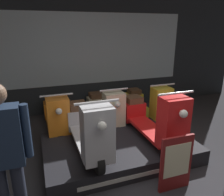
# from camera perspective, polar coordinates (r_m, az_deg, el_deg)

# --- Properties ---
(shop_wall_back) EXTENTS (8.72, 0.09, 3.20)m
(shop_wall_back) POSITION_cam_1_polar(r_m,az_deg,el_deg) (5.53, -5.36, 13.12)
(shop_wall_back) COLOR #23282D
(shop_wall_back) RESTS_ON ground_plane
(display_platform) EXTENTS (2.43, 1.48, 0.25)m
(display_platform) POSITION_cam_1_polar(r_m,az_deg,el_deg) (3.75, 1.86, -12.97)
(display_platform) COLOR black
(display_platform) RESTS_ON ground_plane
(scooter_display_left) EXTENTS (0.55, 1.74, 0.98)m
(scooter_display_left) POSITION_cam_1_polar(r_m,az_deg,el_deg) (3.30, -6.48, -7.81)
(scooter_display_left) COLOR black
(scooter_display_left) RESTS_ON display_platform
(scooter_display_right) EXTENTS (0.55, 1.74, 0.98)m
(scooter_display_right) POSITION_cam_1_polar(r_m,az_deg,el_deg) (3.67, 10.43, -5.25)
(scooter_display_right) COLOR black
(scooter_display_right) RESTS_ON display_platform
(scooter_backrow_0) EXTENTS (0.55, 1.74, 0.98)m
(scooter_backrow_0) POSITION_cam_1_polar(r_m,az_deg,el_deg) (4.53, -14.45, -4.44)
(scooter_backrow_0) COLOR black
(scooter_backrow_0) RESTS_ON ground_plane
(scooter_backrow_1) EXTENTS (0.55, 1.74, 0.98)m
(scooter_backrow_1) POSITION_cam_1_polar(r_m,az_deg,el_deg) (4.71, -1.90, -2.98)
(scooter_backrow_1) COLOR black
(scooter_backrow_1) RESTS_ON ground_plane
(scooter_backrow_2) EXTENTS (0.55, 1.74, 0.98)m
(scooter_backrow_2) POSITION_cam_1_polar(r_m,az_deg,el_deg) (5.10, 9.21, -1.56)
(scooter_backrow_2) COLOR black
(scooter_backrow_2) RESTS_ON ground_plane
(person_left_browsing) EXTENTS (0.53, 0.21, 1.59)m
(person_left_browsing) POSITION_cam_1_polar(r_m,az_deg,el_deg) (2.41, -26.34, -12.42)
(person_left_browsing) COLOR #232838
(person_left_browsing) RESTS_ON ground_plane
(price_sign_board) EXTENTS (0.46, 0.04, 0.77)m
(price_sign_board) POSITION_cam_1_polar(r_m,az_deg,el_deg) (3.03, 16.39, -16.05)
(price_sign_board) COLOR maroon
(price_sign_board) RESTS_ON ground_plane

